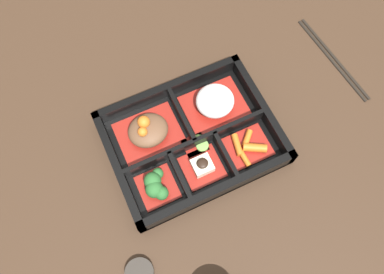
{
  "coord_description": "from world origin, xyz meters",
  "views": [
    {
      "loc": [
        -0.11,
        -0.24,
        0.67
      ],
      "look_at": [
        0.0,
        0.0,
        0.03
      ],
      "focal_mm": 35.0,
      "sensor_mm": 36.0,
      "label": 1
    }
  ],
  "objects": [
    {
      "name": "bowl_carrots",
      "position": [
        0.09,
        -0.06,
        0.02
      ],
      "size": [
        0.08,
        0.07,
        0.02
      ],
      "color": "maroon",
      "rests_on": "bento_base"
    },
    {
      "name": "bowl_stew",
      "position": [
        -0.07,
        0.05,
        0.03
      ],
      "size": [
        0.12,
        0.1,
        0.05
      ],
      "color": "maroon",
      "rests_on": "bento_base"
    },
    {
      "name": "bento_base",
      "position": [
        0.0,
        0.0,
        0.01
      ],
      "size": [
        0.31,
        0.24,
        0.01
      ],
      "color": "black",
      "rests_on": "ground_plane"
    },
    {
      "name": "bowl_greens",
      "position": [
        -0.1,
        -0.06,
        0.03
      ],
      "size": [
        0.07,
        0.07,
        0.04
      ],
      "color": "maroon",
      "rests_on": "bento_base"
    },
    {
      "name": "bowl_pickles",
      "position": [
        0.01,
        -0.01,
        0.01
      ],
      "size": [
        0.04,
        0.04,
        0.01
      ],
      "color": "maroon",
      "rests_on": "bento_base"
    },
    {
      "name": "chopsticks",
      "position": [
        0.35,
        0.04,
        0.0
      ],
      "size": [
        0.03,
        0.23,
        0.01
      ],
      "color": "black",
      "rests_on": "ground_plane"
    },
    {
      "name": "bowl_tofu",
      "position": [
        -0.01,
        -0.06,
        0.02
      ],
      "size": [
        0.07,
        0.07,
        0.03
      ],
      "color": "maroon",
      "rests_on": "bento_base"
    },
    {
      "name": "bento_rim",
      "position": [
        -0.0,
        -0.0,
        0.02
      ],
      "size": [
        0.31,
        0.24,
        0.04
      ],
      "color": "black",
      "rests_on": "ground_plane"
    },
    {
      "name": "sauce_dish",
      "position": [
        -0.18,
        -0.18,
        0.01
      ],
      "size": [
        0.05,
        0.05,
        0.01
      ],
      "color": "#2D2823",
      "rests_on": "ground_plane"
    },
    {
      "name": "ground_plane",
      "position": [
        0.0,
        0.0,
        0.0
      ],
      "size": [
        3.0,
        3.0,
        0.0
      ],
      "primitive_type": "plane",
      "color": "#382619"
    },
    {
      "name": "bowl_rice",
      "position": [
        0.07,
        0.04,
        0.03
      ],
      "size": [
        0.12,
        0.1,
        0.05
      ],
      "color": "maroon",
      "rests_on": "bento_base"
    }
  ]
}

